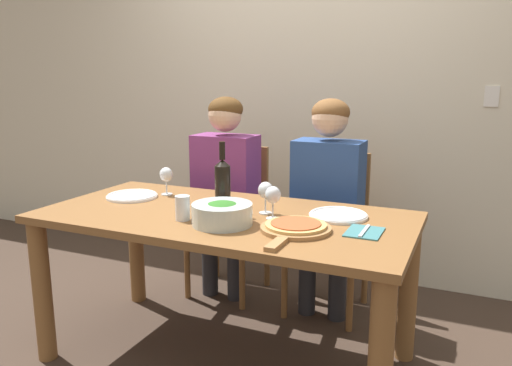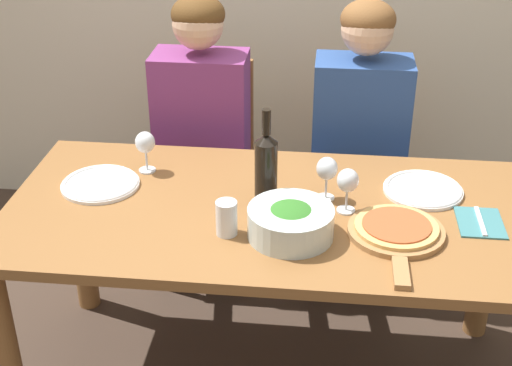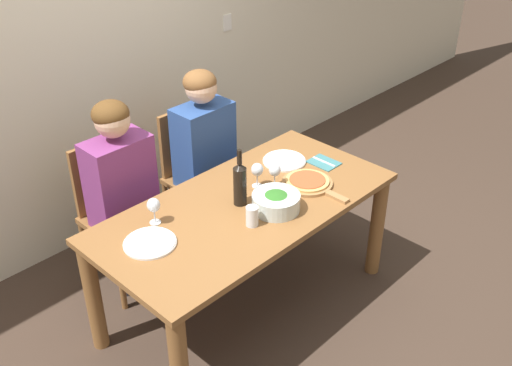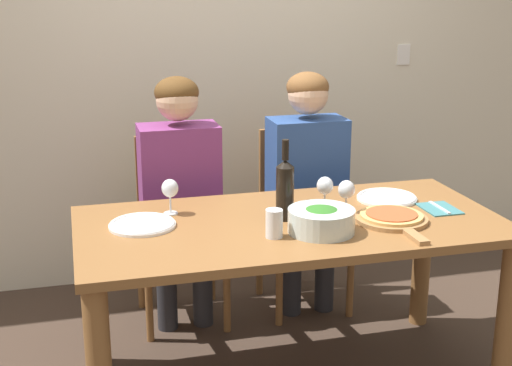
% 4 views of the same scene
% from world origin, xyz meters
% --- Properties ---
extents(ground_plane, '(40.00, 40.00, 0.00)m').
position_xyz_m(ground_plane, '(0.00, 0.00, 0.00)').
color(ground_plane, '#3D2D23').
extents(back_wall, '(10.00, 0.06, 2.70)m').
position_xyz_m(back_wall, '(0.00, 1.31, 1.35)').
color(back_wall, beige).
rests_on(back_wall, ground).
extents(dining_table, '(1.73, 0.84, 0.74)m').
position_xyz_m(dining_table, '(0.00, 0.00, 0.61)').
color(dining_table, brown).
rests_on(dining_table, ground).
extents(chair_left, '(0.42, 0.42, 0.93)m').
position_xyz_m(chair_left, '(-0.35, 0.78, 0.51)').
color(chair_left, brown).
rests_on(chair_left, ground).
extents(chair_right, '(0.42, 0.42, 0.93)m').
position_xyz_m(chair_right, '(0.30, 0.78, 0.51)').
color(chair_right, brown).
rests_on(chair_right, ground).
extents(person_woman, '(0.47, 0.51, 1.25)m').
position_xyz_m(person_woman, '(-0.35, 0.67, 0.76)').
color(person_woman, '#28282D').
rests_on(person_woman, ground).
extents(person_man, '(0.47, 0.51, 1.25)m').
position_xyz_m(person_man, '(0.30, 0.67, 0.76)').
color(person_man, '#28282D').
rests_on(person_man, ground).
extents(wine_bottle, '(0.07, 0.07, 0.33)m').
position_xyz_m(wine_bottle, '(-0.02, 0.02, 0.87)').
color(wine_bottle, black).
rests_on(wine_bottle, dining_table).
extents(broccoli_bowl, '(0.26, 0.26, 0.10)m').
position_xyz_m(broccoli_bowl, '(0.07, -0.16, 0.79)').
color(broccoli_bowl, silver).
rests_on(broccoli_bowl, dining_table).
extents(dinner_plate_left, '(0.27, 0.27, 0.02)m').
position_xyz_m(dinner_plate_left, '(-0.59, 0.08, 0.75)').
color(dinner_plate_left, white).
rests_on(dinner_plate_left, dining_table).
extents(dinner_plate_right, '(0.27, 0.27, 0.02)m').
position_xyz_m(dinner_plate_right, '(0.50, 0.16, 0.75)').
color(dinner_plate_right, white).
rests_on(dinner_plate_right, dining_table).
extents(pizza_on_board, '(0.29, 0.43, 0.04)m').
position_xyz_m(pizza_on_board, '(0.39, -0.12, 0.75)').
color(pizza_on_board, '#9E7042').
rests_on(pizza_on_board, dining_table).
extents(wine_glass_left, '(0.07, 0.07, 0.15)m').
position_xyz_m(wine_glass_left, '(-0.46, 0.21, 0.84)').
color(wine_glass_left, silver).
rests_on(wine_glass_left, dining_table).
extents(wine_glass_right, '(0.07, 0.07, 0.15)m').
position_xyz_m(wine_glass_right, '(0.24, 0.01, 0.84)').
color(wine_glass_right, silver).
rests_on(wine_glass_right, dining_table).
extents(wine_glass_centre, '(0.07, 0.07, 0.15)m').
position_xyz_m(wine_glass_centre, '(0.17, 0.08, 0.84)').
color(wine_glass_centre, silver).
rests_on(wine_glass_centre, dining_table).
extents(water_tumbler, '(0.07, 0.07, 0.11)m').
position_xyz_m(water_tumbler, '(-0.12, -0.17, 0.79)').
color(water_tumbler, silver).
rests_on(water_tumbler, dining_table).
extents(fork_on_napkin, '(0.14, 0.18, 0.01)m').
position_xyz_m(fork_on_napkin, '(0.66, -0.02, 0.74)').
color(fork_on_napkin, '#387075').
rests_on(fork_on_napkin, dining_table).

